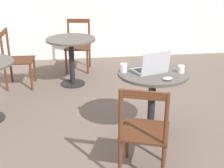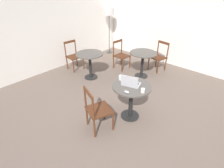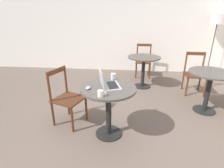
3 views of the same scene
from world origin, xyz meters
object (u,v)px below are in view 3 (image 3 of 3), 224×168
Objects in this scene: cafe_table_near at (108,99)px; drinking_glass at (113,77)px; chair_near_left at (66,98)px; floor_lamp at (217,22)px; cafe_table_far at (144,64)px; cafe_table_mid at (210,81)px; mouse at (88,88)px; mug at (101,93)px; chair_far_back at (143,61)px; laptop at (108,83)px; chair_mid_back at (195,74)px.

drinking_glass is (0.04, 0.31, 0.22)m from cafe_table_near.
chair_near_left is 4.31m from floor_lamp.
cafe_table_far is 0.45× the size of floor_lamp.
cafe_table_mid is at bearing -111.93° from floor_lamp.
mouse is 0.94× the size of mug.
laptop reaches higher than chair_far_back.
cafe_table_far is 2.35m from floor_lamp.
drinking_glass reaches higher than cafe_table_near.
laptop is at bearing -98.83° from drinking_glass.
laptop is 0.29m from drinking_glass.
cafe_table_near is 8.12× the size of drinking_glass.
cafe_table_near is 0.38m from drinking_glass.
floor_lamp is 17.95× the size of drinking_glass.
cafe_table_far is 0.85× the size of chair_near_left.
chair_near_left is 0.90m from mug.
chair_far_back is 2.26× the size of laptop.
chair_near_left is 0.82m from drinking_glass.
chair_near_left is at bearing -165.94° from cafe_table_mid.
drinking_glass is at bearing -140.59° from chair_mid_back.
cafe_table_mid is 2.07m from mug.
chair_mid_back is 1.81m from floor_lamp.
cafe_table_far is at bearing 168.94° from chair_mid_back.
chair_mid_back is 2.66m from mouse.
cafe_table_mid is at bearing 14.06° from chair_near_left.
chair_near_left is (-1.30, -1.65, -0.14)m from cafe_table_far.
chair_far_back is at bearing -174.19° from floor_lamp.
cafe_table_near is 0.22m from laptop.
cafe_table_mid is 0.86m from chair_mid_back.
cafe_table_near is 0.33m from mouse.
cafe_table_near is 1.00× the size of cafe_table_mid.
floor_lamp reaches higher than cafe_table_mid.
chair_mid_back reaches higher than cafe_table_near.
mug is at bearing -98.76° from drinking_glass.
mug is (-2.57, -3.22, -0.69)m from floor_lamp.
cafe_table_mid is 0.85× the size of chair_near_left.
chair_near_left is 8.91× the size of mouse.
cafe_table_far is at bearing 51.79° from chair_near_left.
cafe_table_near is at bearing -96.63° from drinking_glass.
floor_lamp reaches higher than mouse.
laptop is 4.24× the size of drinking_glass.
cafe_table_near is 2.00m from cafe_table_far.
cafe_table_mid is at bearing -92.63° from chair_mid_back.
cafe_table_near and cafe_table_far have the same top height.
mug reaches higher than mouse.
laptop is 0.27m from mouse.
chair_mid_back is (1.71, 1.69, -0.14)m from cafe_table_near.
mug reaches higher than cafe_table_far.
cafe_table_far is 1.92× the size of laptop.
laptop is 0.31m from mug.
floor_lamp is (0.84, 2.09, 0.90)m from cafe_table_mid.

